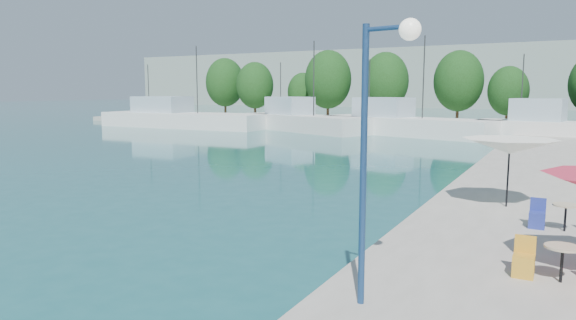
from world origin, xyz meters
The scene contains 17 objects.
quay_far centered at (-8.00, 67.00, 0.30)m, with size 90.00×16.00×0.60m, color gray.
hill_west centered at (-30.00, 160.00, 8.00)m, with size 180.00×40.00×16.00m, color gray.
trawler_01 centered at (-31.94, 54.10, 1.07)m, with size 22.02×6.07×10.20m.
trawler_02 centered at (-16.12, 56.14, 1.07)m, with size 17.54×11.13×10.20m.
trawler_03 centered at (-4.58, 56.10, 1.07)m, with size 18.89×9.60×10.20m.
trawler_04 centered at (9.63, 55.74, 1.07)m, with size 14.87×6.08×10.20m.
tree_01 centered at (-37.60, 71.81, 5.81)m, with size 6.09×6.09×9.02m.
tree_02 centered at (-30.69, 69.67, 5.29)m, with size 5.50×5.50×8.13m.
tree_03 centered at (-23.79, 71.72, 4.36)m, with size 4.40×4.40×6.52m.
tree_04 centered at (-18.58, 69.00, 6.00)m, with size 6.32×6.32×9.36m.
tree_05 centered at (-10.78, 69.68, 5.73)m, with size 6.00×6.00×8.88m.
tree_06 centered at (-1.66, 69.99, 5.67)m, with size 5.93×5.93×8.78m.
tree_07 centered at (4.10, 68.84, 4.48)m, with size 4.54×4.54×6.72m.
umbrella_white centered at (8.52, 22.95, 2.64)m, with size 3.08×3.08×2.29m.
cafe_table_01 centered at (10.22, 16.02, 0.89)m, with size 1.82×0.70×0.76m.
cafe_table_02 centered at (10.26, 20.42, 0.89)m, with size 1.82×0.70×0.76m.
street_lamp centered at (7.31, 13.07, 4.09)m, with size 1.03×0.36×5.03m.
Camera 1 is at (10.10, 4.58, 4.46)m, focal length 32.00 mm.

